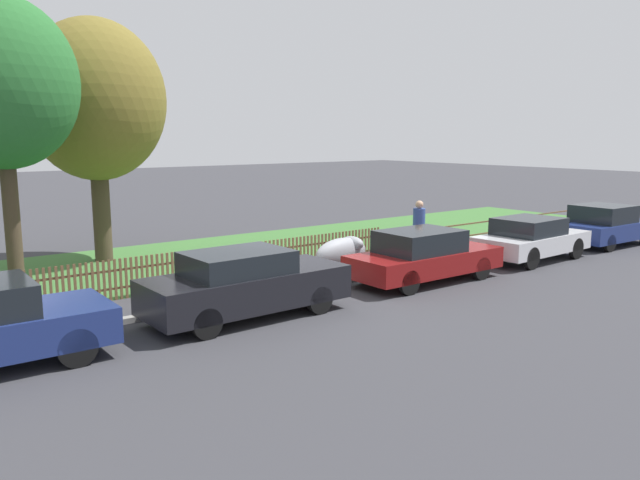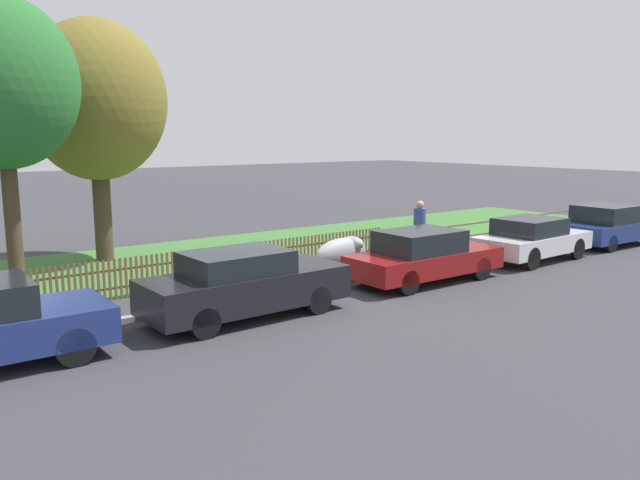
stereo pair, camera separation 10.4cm
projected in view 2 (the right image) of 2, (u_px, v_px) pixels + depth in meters
The scene contains 12 objects.
ground_plane at pixel (277, 296), 15.13m from camera, with size 120.00×120.00×0.00m, color #38383D.
kerb_stone at pixel (275, 293), 15.20m from camera, with size 39.41×0.20×0.12m, color gray.
grass_strip at pixel (181, 260), 19.42m from camera, with size 39.41×6.86×0.01m, color #3D7033.
park_fence at pixel (235, 263), 16.66m from camera, with size 39.41×0.05×0.99m.
parked_car_navy_estate at pixel (244, 284), 13.23m from camera, with size 4.47×1.75×1.47m.
parked_car_red_compact at pixel (424, 256), 16.48m from camera, with size 4.42×1.75×1.40m.
parked_car_white_van at pixel (532, 239), 19.31m from camera, with size 4.11×1.88×1.35m.
parked_car_grey_coupe at pixel (606, 225), 22.01m from camera, with size 3.83×1.98×1.44m.
covered_motorcycle at pixel (343, 253), 17.33m from camera, with size 1.93×0.83×1.05m.
tree_mid_park at pixel (1, 84), 14.58m from camera, with size 3.51×3.51×7.09m.
tree_far_left at pixel (96, 101), 18.64m from camera, with size 4.17×4.17×7.29m.
pedestrian_by_lamp at pixel (420, 226), 19.41m from camera, with size 0.53×0.53×1.86m.
Camera 2 is at (-8.05, -12.34, 3.86)m, focal length 35.00 mm.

